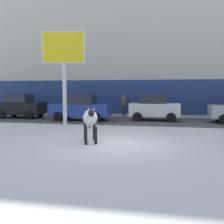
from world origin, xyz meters
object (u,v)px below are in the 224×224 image
(billboard, at_px, (64,53))
(car_black_hatchback, at_px, (21,106))
(pedestrian_by_cars, at_px, (123,105))
(car_blue_sedan, at_px, (81,108))
(car_white_hatchback, at_px, (154,107))
(pedestrian_near_billboard, at_px, (146,106))
(cow_holstein, at_px, (90,118))

(billboard, relative_size, car_black_hatchback, 1.58)
(pedestrian_by_cars, bearing_deg, billboard, -109.65)
(car_black_hatchback, distance_m, car_blue_sedan, 5.17)
(car_white_hatchback, relative_size, pedestrian_near_billboard, 2.03)
(car_black_hatchback, distance_m, car_white_hatchback, 10.27)
(pedestrian_by_cars, bearing_deg, car_white_hatchback, -46.81)
(cow_holstein, xyz_separation_m, pedestrian_near_billboard, (1.47, 11.30, -0.12))
(pedestrian_near_billboard, bearing_deg, pedestrian_by_cars, 180.00)
(car_blue_sedan, bearing_deg, car_white_hatchback, 10.18)
(car_black_hatchback, bearing_deg, car_white_hatchback, 1.40)
(cow_holstein, distance_m, car_blue_sedan, 8.10)
(car_white_hatchback, distance_m, pedestrian_by_cars, 3.85)
(pedestrian_by_cars, bearing_deg, car_black_hatchback, -158.14)
(billboard, bearing_deg, cow_holstein, -57.34)
(car_blue_sedan, bearing_deg, pedestrian_near_billboard, 40.73)
(cow_holstein, height_order, car_blue_sedan, car_blue_sedan)
(pedestrian_near_billboard, bearing_deg, car_black_hatchback, -162.07)
(car_white_hatchback, bearing_deg, pedestrian_by_cars, 133.19)
(car_black_hatchback, relative_size, pedestrian_by_cars, 2.03)
(billboard, bearing_deg, car_black_hatchback, 143.36)
(car_black_hatchback, bearing_deg, billboard, -36.64)
(car_black_hatchback, xyz_separation_m, pedestrian_near_billboard, (9.46, 3.06, -0.05))
(car_blue_sedan, height_order, pedestrian_near_billboard, car_blue_sedan)
(billboard, relative_size, car_blue_sedan, 1.32)
(billboard, xyz_separation_m, pedestrian_near_billboard, (4.29, 6.90, -3.43))
(cow_holstein, bearing_deg, billboard, 122.66)
(billboard, height_order, car_black_hatchback, billboard)
(car_black_hatchback, height_order, pedestrian_by_cars, car_black_hatchback)
(billboard, distance_m, pedestrian_near_billboard, 8.82)
(billboard, relative_size, car_white_hatchback, 1.58)
(car_blue_sedan, distance_m, pedestrian_near_billboard, 5.72)
(pedestrian_near_billboard, height_order, pedestrian_by_cars, same)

